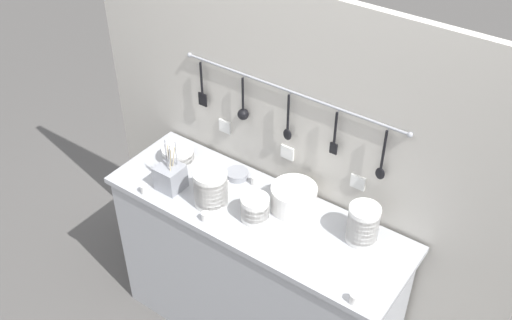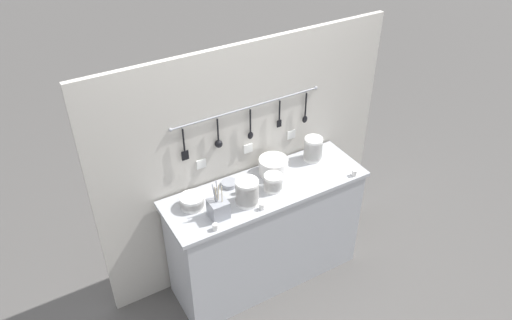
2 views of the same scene
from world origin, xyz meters
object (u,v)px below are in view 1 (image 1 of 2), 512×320
(bowl_stack_tall_left, at_px, (255,208))
(bowl_stack_wide_centre, at_px, (363,224))
(steel_mixing_bowl, at_px, (237,174))
(cup_back_right, at_px, (145,189))
(plate_stack, at_px, (294,198))
(cutlery_caddy, at_px, (171,177))
(cup_back_left, at_px, (199,172))
(bowl_stack_short_front, at_px, (178,155))
(cup_front_right, at_px, (205,217))
(cup_centre, at_px, (354,299))
(cup_by_caddy, at_px, (255,180))
(bowl_stack_nested_right, at_px, (211,188))
(cup_edge_far, at_px, (225,185))

(bowl_stack_tall_left, height_order, bowl_stack_wide_centre, bowl_stack_wide_centre)
(steel_mixing_bowl, relative_size, cup_back_right, 2.41)
(plate_stack, bearing_deg, cutlery_caddy, -158.54)
(bowl_stack_wide_centre, relative_size, cup_back_left, 3.97)
(bowl_stack_short_front, distance_m, steel_mixing_bowl, 0.33)
(cup_front_right, distance_m, cup_back_right, 0.36)
(bowl_stack_short_front, height_order, steel_mixing_bowl, bowl_stack_short_front)
(cutlery_caddy, distance_m, cup_front_right, 0.30)
(cup_front_right, height_order, cup_back_right, same)
(cup_front_right, bearing_deg, cup_centre, -1.61)
(bowl_stack_wide_centre, xyz_separation_m, cup_back_right, (-1.00, -0.33, -0.07))
(cup_centre, bearing_deg, cup_by_caddy, 153.91)
(cutlery_caddy, distance_m, cup_centre, 1.07)
(bowl_stack_tall_left, distance_m, plate_stack, 0.19)
(bowl_stack_short_front, relative_size, bowl_stack_nested_right, 0.88)
(bowl_stack_nested_right, relative_size, cup_by_caddy, 3.98)
(plate_stack, bearing_deg, cup_edge_far, -166.89)
(bowl_stack_tall_left, xyz_separation_m, cup_back_left, (-0.41, 0.09, -0.04))
(steel_mixing_bowl, xyz_separation_m, cup_back_right, (-0.29, -0.36, 0.01))
(plate_stack, bearing_deg, steel_mixing_bowl, 175.14)
(cutlery_caddy, distance_m, cup_back_left, 0.16)
(bowl_stack_nested_right, distance_m, cup_back_right, 0.34)
(bowl_stack_wide_centre, relative_size, cup_edge_far, 3.97)
(cup_back_left, xyz_separation_m, cup_front_right, (0.23, -0.23, 0.00))
(bowl_stack_wide_centre, distance_m, plate_stack, 0.36)
(cutlery_caddy, bearing_deg, cup_centre, -5.73)
(bowl_stack_nested_right, relative_size, bowl_stack_tall_left, 1.41)
(bowl_stack_wide_centre, bearing_deg, bowl_stack_nested_right, -163.99)
(bowl_stack_short_front, distance_m, cup_centre, 1.21)
(bowl_stack_tall_left, height_order, plate_stack, same)
(bowl_stack_wide_centre, height_order, cutlery_caddy, cutlery_caddy)
(bowl_stack_short_front, height_order, bowl_stack_tall_left, bowl_stack_tall_left)
(bowl_stack_wide_centre, xyz_separation_m, cup_front_right, (-0.64, -0.31, -0.07))
(cup_by_caddy, bearing_deg, bowl_stack_tall_left, -53.90)
(cup_front_right, bearing_deg, bowl_stack_short_front, 146.41)
(bowl_stack_tall_left, xyz_separation_m, bowl_stack_wide_centre, (0.46, 0.16, 0.03))
(bowl_stack_short_front, distance_m, cup_back_left, 0.17)
(steel_mixing_bowl, distance_m, cup_back_right, 0.46)
(bowl_stack_wide_centre, height_order, cup_centre, bowl_stack_wide_centre)
(plate_stack, bearing_deg, bowl_stack_wide_centre, -0.06)
(cup_by_caddy, height_order, cup_front_right, same)
(bowl_stack_wide_centre, xyz_separation_m, cutlery_caddy, (-0.92, -0.22, -0.03))
(plate_stack, relative_size, cutlery_caddy, 0.81)
(cup_edge_far, bearing_deg, cup_back_right, -140.30)
(bowl_stack_nested_right, height_order, cup_by_caddy, bowl_stack_nested_right)
(cup_front_right, xyz_separation_m, cup_back_right, (-0.36, -0.02, 0.00))
(bowl_stack_short_front, height_order, cup_edge_far, bowl_stack_short_front)
(cup_by_caddy, relative_size, cup_back_right, 1.00)
(bowl_stack_nested_right, xyz_separation_m, cup_centre, (0.83, -0.13, -0.07))
(bowl_stack_short_front, xyz_separation_m, cup_front_right, (0.39, -0.26, -0.02))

